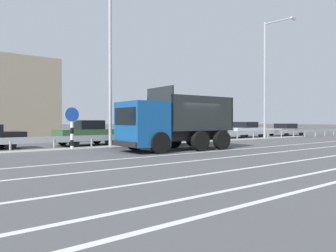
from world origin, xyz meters
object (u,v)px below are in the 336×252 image
(parked_car_4, at_px, (87,133))
(parked_car_6, at_px, (206,130))
(street_lamp_1, at_px, (111,52))
(parked_car_5, at_px, (152,133))
(median_road_sign, at_px, (72,128))
(parked_car_7, at_px, (245,130))
(street_lamp_2, at_px, (267,75))
(dump_truck, at_px, (164,127))
(parked_car_8, at_px, (286,129))

(parked_car_4, distance_m, parked_car_6, 11.10)
(street_lamp_1, height_order, parked_car_5, street_lamp_1)
(parked_car_6, bearing_deg, median_road_sign, 110.07)
(street_lamp_1, distance_m, parked_car_7, 18.05)
(street_lamp_2, relative_size, parked_car_4, 2.49)
(median_road_sign, height_order, parked_car_6, median_road_sign)
(street_lamp_1, bearing_deg, median_road_sign, 179.02)
(street_lamp_1, relative_size, parked_car_5, 2.02)
(dump_truck, distance_m, parked_car_7, 16.50)
(parked_car_4, relative_size, parked_car_7, 0.89)
(dump_truck, relative_size, parked_car_6, 1.31)
(street_lamp_2, relative_size, parked_car_5, 2.00)
(median_road_sign, bearing_deg, parked_car_6, 16.37)
(parked_car_5, bearing_deg, street_lamp_1, -59.03)
(parked_car_8, bearing_deg, dump_truck, -74.84)
(street_lamp_1, xyz_separation_m, parked_car_5, (5.63, 3.94, -4.59))
(parked_car_4, bearing_deg, street_lamp_2, -106.68)
(parked_car_5, bearing_deg, parked_car_7, 87.22)
(parked_car_5, xyz_separation_m, parked_car_6, (5.80, 0.11, 0.06))
(median_road_sign, bearing_deg, parked_car_7, 12.23)
(parked_car_6, xyz_separation_m, parked_car_7, (5.52, 0.14, -0.02))
(street_lamp_2, relative_size, parked_car_8, 2.01)
(dump_truck, relative_size, street_lamp_1, 0.67)
(parked_car_4, bearing_deg, parked_car_8, -90.68)
(dump_truck, bearing_deg, parked_car_7, -62.98)
(parked_car_6, relative_size, parked_car_7, 1.15)
(parked_car_6, height_order, parked_car_8, parked_car_6)
(parked_car_7, xyz_separation_m, parked_car_8, (6.40, -0.53, -0.07))
(parked_car_7, bearing_deg, street_lamp_2, 148.12)
(parked_car_7, distance_m, parked_car_8, 6.42)
(parked_car_6, height_order, parked_car_7, parked_car_6)
(parked_car_4, bearing_deg, parked_car_7, -89.03)
(dump_truck, distance_m, parked_car_6, 11.57)
(median_road_sign, bearing_deg, parked_car_5, 26.44)
(parked_car_5, height_order, parked_car_8, parked_car_5)
(dump_truck, xyz_separation_m, parked_car_6, (9.61, 6.41, -0.50))
(parked_car_6, xyz_separation_m, parked_car_8, (11.92, -0.39, -0.10))
(street_lamp_2, bearing_deg, parked_car_5, 153.83)
(parked_car_6, bearing_deg, street_lamp_1, 113.20)
(dump_truck, xyz_separation_m, parked_car_8, (21.54, 6.02, -0.60))
(median_road_sign, height_order, parked_car_7, median_road_sign)
(parked_car_5, bearing_deg, parked_car_6, 87.00)
(parked_car_5, xyz_separation_m, parked_car_7, (11.32, 0.25, 0.03))
(street_lamp_1, height_order, street_lamp_2, street_lamp_1)
(street_lamp_1, xyz_separation_m, parked_car_6, (11.43, 4.05, -4.54))
(median_road_sign, height_order, parked_car_5, median_road_sign)
(street_lamp_2, distance_m, parked_car_8, 11.07)
(parked_car_7, bearing_deg, parked_car_4, 92.22)
(parked_car_8, bearing_deg, parked_car_5, -91.39)
(street_lamp_1, xyz_separation_m, parked_car_4, (0.34, 3.86, -4.51))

